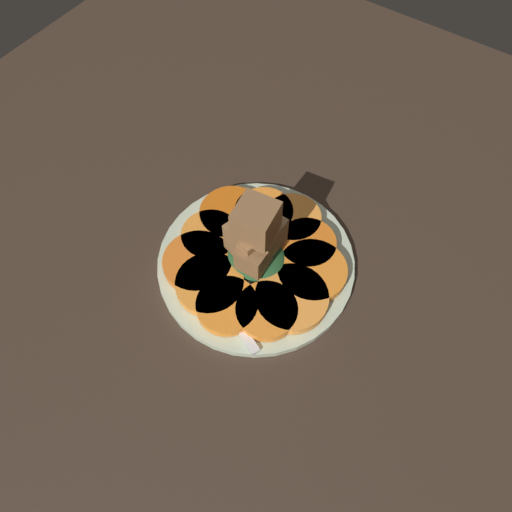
{
  "coord_description": "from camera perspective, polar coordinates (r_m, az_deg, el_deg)",
  "views": [
    {
      "loc": [
        18.48,
        -26.92,
        58.64
      ],
      "look_at": [
        0.0,
        0.0,
        4.1
      ],
      "focal_mm": 35.0,
      "sensor_mm": 36.0,
      "label": 1
    }
  ],
  "objects": [
    {
      "name": "carrot_slice_10",
      "position": [
        0.68,
        -2.81,
        4.83
      ],
      "size": [
        8.62,
        8.62,
        1.34
      ],
      "primitive_type": "cylinder",
      "color": "#D35E12",
      "rests_on": "plate"
    },
    {
      "name": "carrot_slice_9",
      "position": [
        0.68,
        0.9,
        4.91
      ],
      "size": [
        7.97,
        7.97,
        1.34
      ],
      "primitive_type": "cylinder",
      "color": "orange",
      "rests_on": "plate"
    },
    {
      "name": "table_slab",
      "position": [
        0.66,
        0.0,
        -1.38
      ],
      "size": [
        120.0,
        120.0,
        2.0
      ],
      "primitive_type": "cube",
      "color": "#38281E",
      "rests_on": "ground"
    },
    {
      "name": "carrot_slice_3",
      "position": [
        0.61,
        -3.32,
        -5.68
      ],
      "size": [
        7.58,
        7.58,
        1.34
      ],
      "primitive_type": "cylinder",
      "color": "orange",
      "rests_on": "plate"
    },
    {
      "name": "carrot_slice_6",
      "position": [
        0.63,
        6.41,
        -1.73
      ],
      "size": [
        8.87,
        8.87,
        1.34
      ],
      "primitive_type": "cylinder",
      "color": "orange",
      "rests_on": "plate"
    },
    {
      "name": "carrot_slice_7",
      "position": [
        0.65,
        5.87,
        1.37
      ],
      "size": [
        7.54,
        7.54,
        1.34
      ],
      "primitive_type": "cylinder",
      "color": "orange",
      "rests_on": "plate"
    },
    {
      "name": "plate",
      "position": [
        0.65,
        0.0,
        -0.72
      ],
      "size": [
        25.54,
        25.54,
        1.05
      ],
      "color": "beige",
      "rests_on": "table_slab"
    },
    {
      "name": "fork",
      "position": [
        0.62,
        -4.45,
        -4.12
      ],
      "size": [
        16.75,
        8.68,
        0.4
      ],
      "rotation": [
        0.0,
        0.0,
        -0.42
      ],
      "color": "silver",
      "rests_on": "plate"
    },
    {
      "name": "carrot_slice_1",
      "position": [
        0.64,
        -6.67,
        -0.71
      ],
      "size": [
        8.89,
        8.89,
        1.34
      ],
      "primitive_type": "cylinder",
      "color": "orange",
      "rests_on": "plate"
    },
    {
      "name": "carrot_slice_8",
      "position": [
        0.67,
        4.2,
        4.25
      ],
      "size": [
        7.66,
        7.66,
        1.34
      ],
      "primitive_type": "cylinder",
      "color": "orange",
      "rests_on": "plate"
    },
    {
      "name": "carrot_slice_4",
      "position": [
        0.6,
        1.22,
        -6.27
      ],
      "size": [
        7.56,
        7.56,
        1.34
      ],
      "primitive_type": "cylinder",
      "color": "orange",
      "rests_on": "plate"
    },
    {
      "name": "carrot_slice_5",
      "position": [
        0.61,
        4.08,
        -4.81
      ],
      "size": [
        9.07,
        9.07,
        1.34
      ],
      "primitive_type": "cylinder",
      "color": "orange",
      "rests_on": "plate"
    },
    {
      "name": "carrot_slice_2",
      "position": [
        0.62,
        -5.3,
        -3.22
      ],
      "size": [
        8.55,
        8.55,
        1.34
      ],
      "primitive_type": "cylinder",
      "color": "orange",
      "rests_on": "plate"
    },
    {
      "name": "center_pile",
      "position": [
        0.6,
        0.0,
        2.1
      ],
      "size": [
        7.93,
        7.46,
        11.09
      ],
      "color": "#235128",
      "rests_on": "plate"
    },
    {
      "name": "carrot_slice_0",
      "position": [
        0.66,
        -5.23,
        2.3
      ],
      "size": [
        7.65,
        7.65,
        1.34
      ],
      "primitive_type": "cylinder",
      "color": "orange",
      "rests_on": "plate"
    }
  ]
}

